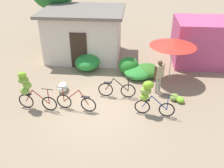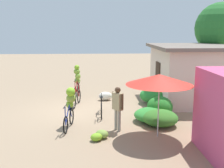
{
  "view_description": "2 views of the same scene",
  "coord_description": "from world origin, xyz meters",
  "views": [
    {
      "loc": [
        1.44,
        -8.42,
        6.0
      ],
      "look_at": [
        0.6,
        0.89,
        0.73
      ],
      "focal_mm": 39.48,
      "sensor_mm": 36.0,
      "label": 1
    },
    {
      "loc": [
        12.27,
        0.86,
        3.61
      ],
      "look_at": [
        -0.18,
        1.54,
        1.16
      ],
      "focal_mm": 44.64,
      "sensor_mm": 36.0,
      "label": 2
    }
  ],
  "objects": [
    {
      "name": "person_vendor",
      "position": [
        2.66,
        1.59,
        0.98
      ],
      "size": [
        0.48,
        0.4,
        1.61
      ],
      "color": "gray",
      "rests_on": "ground"
    },
    {
      "name": "hedge_bush_front_left",
      "position": [
        -1.02,
        3.77,
        0.41
      ],
      "size": [
        1.34,
        1.6,
        0.82
      ],
      "primitive_type": "ellipsoid",
      "color": "#298834",
      "rests_on": "ground"
    },
    {
      "name": "bicycle_near_pile",
      "position": [
        -0.8,
        -0.13,
        0.36
      ],
      "size": [
        1.72,
        0.32,
        1.01
      ],
      "color": "black",
      "rests_on": "ground"
    },
    {
      "name": "banana_pile_on_ground",
      "position": [
        3.46,
        0.93,
        0.14
      ],
      "size": [
        0.74,
        0.73,
        0.28
      ],
      "color": "olive",
      "rests_on": "ground"
    },
    {
      "name": "hedge_bush_mid",
      "position": [
        1.75,
        3.07,
        0.27
      ],
      "size": [
        1.43,
        1.5,
        0.54
      ],
      "primitive_type": "ellipsoid",
      "color": "#318D35",
      "rests_on": "ground"
    },
    {
      "name": "market_umbrella",
      "position": [
        3.33,
        2.92,
        1.99
      ],
      "size": [
        2.24,
        2.24,
        2.17
      ],
      "color": "beige",
      "rests_on": "ground"
    },
    {
      "name": "hedge_bush_front_right",
      "position": [
        1.25,
        3.45,
        0.45
      ],
      "size": [
        1.07,
        1.07,
        0.9
      ],
      "primitive_type": "ellipsoid",
      "color": "#287F2A",
      "rests_on": "ground"
    },
    {
      "name": "building_low",
      "position": [
        -1.5,
        5.65,
        1.44
      ],
      "size": [
        4.68,
        3.89,
        2.84
      ],
      "color": "beige",
      "rests_on": "ground"
    },
    {
      "name": "hedge_bush_by_door",
      "position": [
        2.24,
        3.25,
        0.3
      ],
      "size": [
        1.3,
        1.35,
        0.61
      ],
      "primitive_type": "ellipsoid",
      "color": "#347A29",
      "rests_on": "ground"
    },
    {
      "name": "bicycle_center_loaded",
      "position": [
        0.8,
        1.04,
        0.37
      ],
      "size": [
        1.69,
        0.15,
        1.03
      ],
      "color": "black",
      "rests_on": "ground"
    },
    {
      "name": "bicycle_leftmost",
      "position": [
        -2.71,
        -0.22,
        0.99
      ],
      "size": [
        1.69,
        0.41,
        1.72
      ],
      "color": "black",
      "rests_on": "ground"
    },
    {
      "name": "ground_plane",
      "position": [
        0.0,
        0.0,
        0.0
      ],
      "size": [
        60.0,
        60.0,
        0.0
      ],
      "primitive_type": "plane",
      "color": "#947B60"
    },
    {
      "name": "produce_sack",
      "position": [
        -1.76,
        1.29,
        0.22
      ],
      "size": [
        0.45,
        0.71,
        0.44
      ],
      "primitive_type": "ellipsoid",
      "rotation": [
        0.0,
        0.0,
        1.55
      ],
      "color": "silver",
      "rests_on": "ground"
    },
    {
      "name": "bicycle_by_shop",
      "position": [
        2.13,
        -0.15,
        0.91
      ],
      "size": [
        1.6,
        0.43,
        1.5
      ],
      "color": "black",
      "rests_on": "ground"
    },
    {
      "name": "tree_behind_building",
      "position": [
        -3.93,
        8.13,
        3.65
      ],
      "size": [
        2.99,
        2.99,
        5.18
      ],
      "color": "brown",
      "rests_on": "ground"
    }
  ]
}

